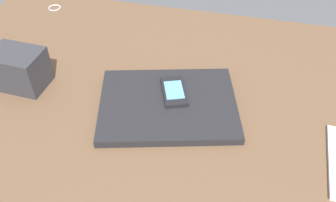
% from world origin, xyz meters
% --- Properties ---
extents(desk_surface, '(1.20, 0.80, 0.03)m').
position_xyz_m(desk_surface, '(0.00, 0.00, 0.01)').
color(desk_surface, brown).
rests_on(desk_surface, ground).
extents(laptop_closed, '(0.36, 0.31, 0.02)m').
position_xyz_m(laptop_closed, '(-0.04, 0.05, 0.04)').
color(laptop_closed, black).
rests_on(laptop_closed, desk_surface).
extents(cell_phone_on_laptop, '(0.08, 0.11, 0.01)m').
position_xyz_m(cell_phone_on_laptop, '(-0.05, 0.02, 0.05)').
color(cell_phone_on_laptop, black).
rests_on(cell_phone_on_laptop, laptop_closed).
extents(desk_organizer, '(0.12, 0.09, 0.09)m').
position_xyz_m(desk_organizer, '(0.32, 0.05, 0.08)').
color(desk_organizer, '#2D2D33').
rests_on(desk_organizer, desk_surface).
extents(key_ring, '(0.04, 0.04, 0.00)m').
position_xyz_m(key_ring, '(0.42, -0.31, 0.03)').
color(key_ring, silver).
rests_on(key_ring, desk_surface).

